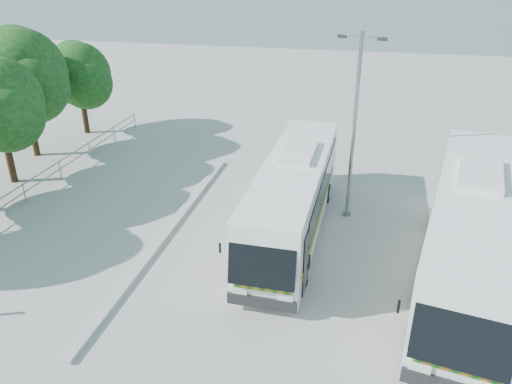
% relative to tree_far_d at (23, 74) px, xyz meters
% --- Properties ---
extents(ground, '(100.00, 100.00, 0.00)m').
position_rel_tree_far_d_xyz_m(ground, '(13.31, -8.80, -4.82)').
color(ground, '#A1A19C').
rests_on(ground, ground).
extents(kerb_divider, '(0.40, 16.00, 0.15)m').
position_rel_tree_far_d_xyz_m(kerb_divider, '(11.01, -6.80, -4.74)').
color(kerb_divider, '#B2B2AD').
rests_on(kerb_divider, ground).
extents(railing, '(0.06, 22.00, 1.00)m').
position_rel_tree_far_d_xyz_m(railing, '(3.31, -4.80, -4.08)').
color(railing, gray).
rests_on(railing, ground).
extents(tree_far_d, '(5.62, 5.30, 7.33)m').
position_rel_tree_far_d_xyz_m(tree_far_d, '(0.00, 0.00, 0.00)').
color(tree_far_d, '#382314').
rests_on(tree_far_d, ground).
extents(tree_far_e, '(4.54, 4.28, 5.92)m').
position_rel_tree_far_d_xyz_m(tree_far_e, '(0.68, 4.50, -0.93)').
color(tree_far_e, '#382314').
rests_on(tree_far_e, ground).
extents(coach_main, '(2.61, 11.63, 3.21)m').
position_rel_tree_far_d_xyz_m(coach_main, '(16.20, -5.69, -3.05)').
color(coach_main, white).
rests_on(coach_main, ground).
extents(coach_adjacent, '(4.87, 13.19, 3.59)m').
position_rel_tree_far_d_xyz_m(coach_adjacent, '(22.82, -7.55, -2.85)').
color(coach_adjacent, white).
rests_on(coach_adjacent, ground).
extents(lamppost, '(1.95, 0.69, 8.09)m').
position_rel_tree_far_d_xyz_m(lamppost, '(18.39, -3.58, -0.35)').
color(lamppost, gray).
rests_on(lamppost, ground).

